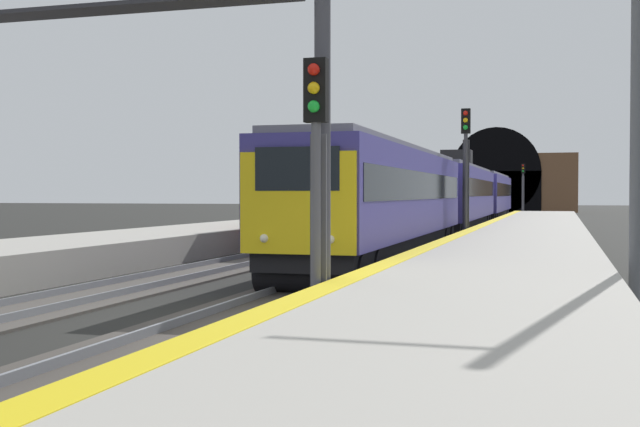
{
  "coord_description": "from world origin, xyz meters",
  "views": [
    {
      "loc": [
        -13.47,
        -5.76,
        2.4
      ],
      "look_at": [
        6.03,
        0.08,
        1.89
      ],
      "focal_mm": 45.29,
      "sensor_mm": 36.0,
      "label": 1
    }
  ],
  "objects": [
    {
      "name": "track_adjacent_line",
      "position": [
        0.0,
        4.63,
        0.04
      ],
      "size": [
        160.0,
        2.63,
        0.21
      ],
      "color": "#4C4742",
      "rests_on": "ground_plane"
    },
    {
      "name": "railway_signal_mid",
      "position": [
        20.87,
        -1.88,
        3.57
      ],
      "size": [
        0.39,
        0.38,
        5.97
      ],
      "rotation": [
        0.0,
        0.0,
        3.14
      ],
      "color": "#38383D",
      "rests_on": "ground_plane"
    },
    {
      "name": "overhead_signal_gantry",
      "position": [
        -0.23,
        2.32,
        5.03
      ],
      "size": [
        0.7,
        8.58,
        6.62
      ],
      "color": "#3F3F47",
      "rests_on": "ground_plane"
    },
    {
      "name": "ground_plane",
      "position": [
        0.0,
        0.0,
        0.0
      ],
      "size": [
        320.0,
        320.0,
        0.0
      ],
      "primitive_type": "plane",
      "color": "black"
    },
    {
      "name": "tunnel_portal",
      "position": [
        93.52,
        2.32,
        3.81
      ],
      "size": [
        2.73,
        20.19,
        11.31
      ],
      "color": "brown",
      "rests_on": "ground_plane"
    },
    {
      "name": "platform_right",
      "position": [
        0.0,
        -4.41,
        0.47
      ],
      "size": [
        112.0,
        4.74,
        0.94
      ],
      "primitive_type": "cube",
      "color": "#ADA89E",
      "rests_on": "ground_plane"
    },
    {
      "name": "catenary_mast_near",
      "position": [
        3.85,
        -7.14,
        4.34
      ],
      "size": [
        0.22,
        2.47,
        8.42
      ],
      "color": "#595B60",
      "rests_on": "ground_plane"
    },
    {
      "name": "train_adjacent_platform",
      "position": [
        37.85,
        4.63,
        2.34
      ],
      "size": [
        41.53,
        3.06,
        4.99
      ],
      "rotation": [
        0.0,
        0.0,
        -0.01
      ],
      "color": "maroon",
      "rests_on": "ground_plane"
    },
    {
      "name": "train_main_approaching",
      "position": [
        33.04,
        -0.0,
        2.28
      ],
      "size": [
        58.6,
        3.02,
        4.88
      ],
      "rotation": [
        0.0,
        0.0,
        3.15
      ],
      "color": "navy",
      "rests_on": "ground_plane"
    },
    {
      "name": "platform_right_edge_strip",
      "position": [
        0.0,
        -2.28,
        0.95
      ],
      "size": [
        112.0,
        0.5,
        0.01
      ],
      "primitive_type": "cube",
      "color": "yellow",
      "rests_on": "platform_right"
    },
    {
      "name": "railway_signal_near",
      "position": [
        -0.76,
        -1.88,
        2.82
      ],
      "size": [
        0.39,
        0.38,
        4.62
      ],
      "rotation": [
        0.0,
        0.0,
        3.14
      ],
      "color": "#4C4C54",
      "rests_on": "ground_plane"
    },
    {
      "name": "track_main_line",
      "position": [
        0.0,
        0.0,
        0.04
      ],
      "size": [
        160.0,
        2.97,
        0.21
      ],
      "color": "#423D38",
      "rests_on": "ground_plane"
    },
    {
      "name": "railway_signal_far",
      "position": [
        73.88,
        -1.88,
        3.34
      ],
      "size": [
        0.39,
        0.38,
        5.54
      ],
      "rotation": [
        0.0,
        0.0,
        3.14
      ],
      "color": "#4C4C54",
      "rests_on": "ground_plane"
    }
  ]
}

